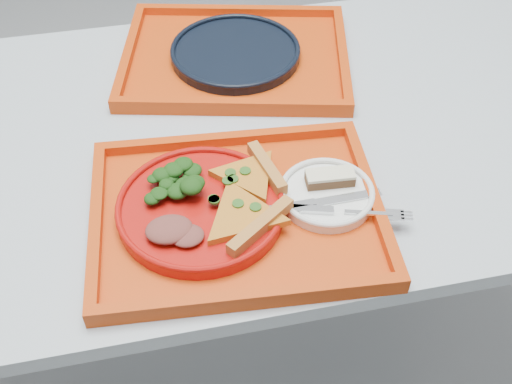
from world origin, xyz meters
TOP-DOWN VIEW (x-y plane):
  - ground at (0.00, 0.00)m, footprint 10.00×10.00m
  - table at (0.00, 0.00)m, footprint 1.60×0.80m
  - tray_main at (0.03, -0.21)m, footprint 0.48×0.38m
  - tray_far at (0.10, 0.21)m, footprint 0.52×0.44m
  - dinner_plate at (-0.03, -0.20)m, footprint 0.26×0.26m
  - side_plate at (0.17, -0.21)m, footprint 0.15×0.15m
  - navy_plate at (0.10, 0.21)m, footprint 0.26×0.26m
  - pizza_slice_a at (0.03, -0.24)m, footprint 0.19×0.20m
  - pizza_slice_b at (0.06, -0.16)m, footprint 0.15×0.14m
  - salad_heap at (-0.06, -0.15)m, footprint 0.08×0.07m
  - meat_portion at (-0.08, -0.25)m, footprint 0.07×0.06m
  - dessert_bar at (0.18, -0.19)m, footprint 0.08×0.04m
  - knife at (0.16, -0.23)m, footprint 0.19×0.02m
  - fork at (0.18, -0.26)m, footprint 0.18×0.07m

SIDE VIEW (x-z plane):
  - ground at x=0.00m, z-range 0.00..0.00m
  - table at x=0.00m, z-range 0.30..1.05m
  - tray_main at x=0.03m, z-range 0.75..0.76m
  - tray_far at x=0.10m, z-range 0.75..0.76m
  - side_plate at x=0.17m, z-range 0.76..0.78m
  - navy_plate at x=0.10m, z-range 0.76..0.78m
  - dinner_plate at x=-0.03m, z-range 0.76..0.78m
  - knife at x=0.16m, z-range 0.78..0.78m
  - fork at x=0.18m, z-range 0.78..0.78m
  - dessert_bar at x=0.18m, z-range 0.78..0.80m
  - pizza_slice_a at x=0.03m, z-range 0.78..0.80m
  - pizza_slice_b at x=0.06m, z-range 0.78..0.80m
  - meat_portion at x=-0.08m, z-range 0.78..0.80m
  - salad_heap at x=-0.06m, z-range 0.78..0.82m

